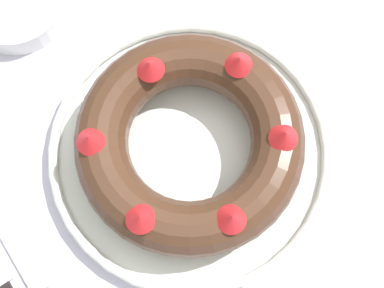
# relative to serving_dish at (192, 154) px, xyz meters

# --- Properties ---
(ground_plane) EXTENTS (8.00, 8.00, 0.00)m
(ground_plane) POSITION_rel_serving_dish_xyz_m (0.02, 0.00, -0.77)
(ground_plane) COLOR brown
(dining_table) EXTENTS (1.33, 1.19, 0.75)m
(dining_table) POSITION_rel_serving_dish_xyz_m (0.02, 0.00, -0.09)
(dining_table) COLOR silver
(dining_table) RESTS_ON ground_plane
(serving_dish) EXTENTS (0.35, 0.35, 0.02)m
(serving_dish) POSITION_rel_serving_dish_xyz_m (0.00, 0.00, 0.00)
(serving_dish) COLOR white
(serving_dish) RESTS_ON dining_table
(bundt_cake) EXTENTS (0.27, 0.27, 0.08)m
(bundt_cake) POSITION_rel_serving_dish_xyz_m (-0.00, -0.00, 0.04)
(bundt_cake) COLOR #4C2D1E
(bundt_cake) RESTS_ON serving_dish
(side_bowl) EXTENTS (0.14, 0.14, 0.03)m
(side_bowl) POSITION_rel_serving_dish_xyz_m (-0.08, 0.30, 0.00)
(side_bowl) COLOR white
(side_bowl) RESTS_ON dining_table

